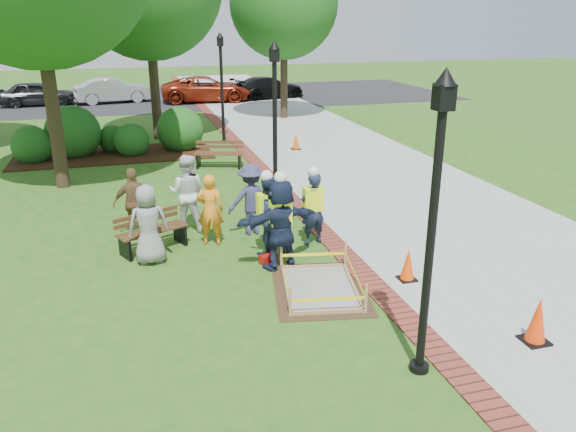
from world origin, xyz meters
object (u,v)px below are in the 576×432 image
object	(u,v)px
wet_concrete_pad	(320,278)
bench_near	(153,239)
cone_front	(537,321)
hivis_worker_b	(313,206)
lamp_near	(434,208)
hivis_worker_c	(267,213)
hivis_worker_a	(281,221)

from	to	relation	value
wet_concrete_pad	bench_near	distance (m)	3.99
cone_front	hivis_worker_b	bearing A→B (deg)	112.85
bench_near	lamp_near	bearing A→B (deg)	-58.62
bench_near	hivis_worker_c	world-z (taller)	hivis_worker_c
wet_concrete_pad	hivis_worker_c	distance (m)	2.09
lamp_near	hivis_worker_a	size ratio (longest dim) A/B	2.11
bench_near	hivis_worker_c	size ratio (longest dim) A/B	0.86
bench_near	hivis_worker_a	bearing A→B (deg)	-33.61
cone_front	bench_near	bearing A→B (deg)	135.28
cone_front	hivis_worker_c	bearing A→B (deg)	124.62
bench_near	cone_front	size ratio (longest dim) A/B	2.02
wet_concrete_pad	bench_near	world-z (taller)	bench_near
bench_near	hivis_worker_a	distance (m)	3.01
hivis_worker_a	hivis_worker_b	size ratio (longest dim) A/B	1.13
lamp_near	hivis_worker_c	xyz separation A→B (m)	(-1.06, 4.70, -1.56)
hivis_worker_b	hivis_worker_c	distance (m)	1.14
wet_concrete_pad	hivis_worker_b	xyz separation A→B (m)	(0.58, 2.19, 0.66)
bench_near	cone_front	xyz separation A→B (m)	(5.49, -5.44, 0.12)
bench_near	hivis_worker_c	bearing A→B (deg)	-20.50
wet_concrete_pad	lamp_near	size ratio (longest dim) A/B	0.61
hivis_worker_a	hivis_worker_b	bearing A→B (deg)	45.01
wet_concrete_pad	hivis_worker_a	distance (m)	1.46
wet_concrete_pad	cone_front	world-z (taller)	cone_front
lamp_near	hivis_worker_a	bearing A→B (deg)	103.79
wet_concrete_pad	lamp_near	distance (m)	3.63
lamp_near	hivis_worker_b	xyz separation A→B (m)	(0.05, 4.99, -1.59)
cone_front	hivis_worker_b	size ratio (longest dim) A/B	0.44
wet_concrete_pad	hivis_worker_c	xyz separation A→B (m)	(-0.52, 1.91, 0.69)
lamp_near	bench_near	bearing A→B (deg)	121.38
cone_front	hivis_worker_b	world-z (taller)	hivis_worker_b
cone_front	hivis_worker_a	size ratio (longest dim) A/B	0.39
lamp_near	hivis_worker_a	world-z (taller)	lamp_near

